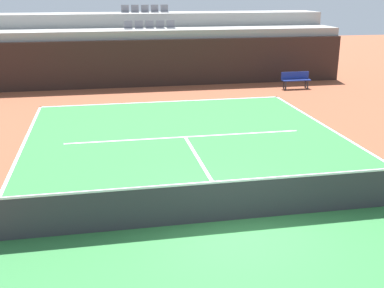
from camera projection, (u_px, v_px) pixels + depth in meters
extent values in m
plane|color=brown|center=(235.00, 220.00, 10.81)|extent=(80.00, 80.00, 0.00)
cube|color=#2D7238|center=(235.00, 220.00, 10.81)|extent=(11.00, 24.00, 0.01)
cube|color=white|center=(164.00, 102.00, 21.96)|extent=(11.00, 0.10, 0.00)
cube|color=white|center=(185.00, 137.00, 16.78)|extent=(8.26, 0.10, 0.00)
cube|color=white|center=(205.00, 169.00, 13.79)|extent=(0.10, 6.40, 0.00)
cube|color=black|center=(154.00, 63.00, 25.11)|extent=(20.79, 0.30, 2.43)
cube|color=#9E9E99|center=(151.00, 56.00, 26.30)|extent=(20.79, 2.40, 2.87)
cube|color=#9E9E99|center=(146.00, 44.00, 28.43)|extent=(20.79, 2.40, 3.60)
cube|color=slate|center=(129.00, 29.00, 25.65)|extent=(0.44, 0.44, 0.04)
cube|color=slate|center=(128.00, 24.00, 25.76)|extent=(0.44, 0.04, 0.40)
cube|color=slate|center=(139.00, 29.00, 25.75)|extent=(0.44, 0.44, 0.04)
cube|color=slate|center=(139.00, 24.00, 25.87)|extent=(0.44, 0.04, 0.40)
cube|color=slate|center=(150.00, 28.00, 25.85)|extent=(0.44, 0.44, 0.04)
cube|color=slate|center=(150.00, 24.00, 25.97)|extent=(0.44, 0.04, 0.40)
cube|color=slate|center=(161.00, 28.00, 25.96)|extent=(0.44, 0.44, 0.04)
cube|color=slate|center=(160.00, 24.00, 26.08)|extent=(0.44, 0.04, 0.40)
cube|color=slate|center=(171.00, 28.00, 26.06)|extent=(0.44, 0.44, 0.04)
cube|color=slate|center=(171.00, 24.00, 26.18)|extent=(0.44, 0.04, 0.40)
cube|color=slate|center=(125.00, 12.00, 27.66)|extent=(0.44, 0.44, 0.04)
cube|color=slate|center=(125.00, 8.00, 27.78)|extent=(0.44, 0.04, 0.40)
cube|color=slate|center=(135.00, 12.00, 27.76)|extent=(0.44, 0.44, 0.04)
cube|color=slate|center=(135.00, 8.00, 27.88)|extent=(0.44, 0.04, 0.40)
cube|color=slate|center=(145.00, 12.00, 27.87)|extent=(0.44, 0.44, 0.04)
cube|color=slate|center=(145.00, 8.00, 27.98)|extent=(0.44, 0.04, 0.40)
cube|color=slate|center=(155.00, 12.00, 27.97)|extent=(0.44, 0.44, 0.04)
cube|color=slate|center=(155.00, 8.00, 28.09)|extent=(0.44, 0.04, 0.40)
cube|color=slate|center=(165.00, 12.00, 28.07)|extent=(0.44, 0.44, 0.04)
cube|color=slate|center=(164.00, 8.00, 28.19)|extent=(0.44, 0.04, 0.40)
cube|color=#333338|center=(236.00, 201.00, 10.66)|extent=(10.90, 0.02, 0.92)
cube|color=white|center=(236.00, 181.00, 10.51)|extent=(10.90, 0.04, 0.05)
cube|color=navy|center=(296.00, 80.00, 24.72)|extent=(1.50, 0.40, 0.05)
cube|color=navy|center=(295.00, 75.00, 24.82)|extent=(1.50, 0.04, 0.36)
cube|color=#2D2D33|center=(286.00, 86.00, 24.55)|extent=(0.06, 0.06, 0.42)
cube|color=#2D2D33|center=(308.00, 85.00, 24.77)|extent=(0.06, 0.06, 0.42)
cube|color=#2D2D33|center=(284.00, 84.00, 24.81)|extent=(0.06, 0.06, 0.42)
cube|color=#2D2D33|center=(305.00, 84.00, 25.03)|extent=(0.06, 0.06, 0.42)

